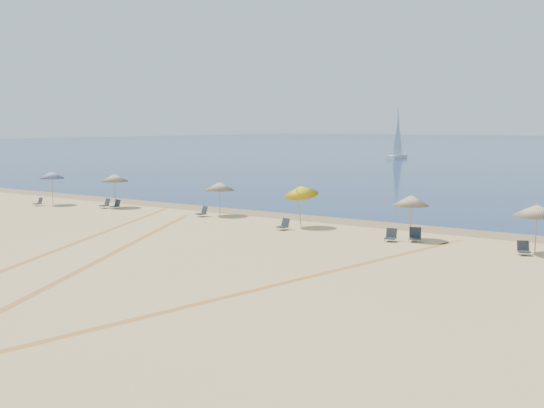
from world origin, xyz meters
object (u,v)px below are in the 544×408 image
Objects in this scene: umbrella_5 at (537,210)px; chair_7 at (524,249)px; umbrella_3 at (301,190)px; chair_1 at (105,204)px; chair_4 at (284,225)px; chair_5 at (391,236)px; umbrella_1 at (115,178)px; umbrella_2 at (220,186)px; chair_0 at (39,202)px; chair_2 at (116,205)px; chair_3 at (203,212)px; chair_6 at (415,235)px; sailboat_0 at (398,144)px; umbrella_4 at (411,200)px; umbrella_0 at (52,175)px.

chair_7 is at bearing -129.77° from umbrella_5.
umbrella_3 reaches higher than chair_1.
chair_5 is (6.60, -0.04, 0.00)m from chair_4.
umbrella_1 is at bearing -173.36° from chair_4.
umbrella_2 reaches higher than chair_0.
chair_4 is at bearing 169.20° from chair_5.
umbrella_2 reaches higher than chair_2.
chair_7 is at bearing 16.41° from chair_3.
chair_6 is at bearing 17.19° from chair_4.
chair_1 is 1.11× the size of chair_5.
chair_0 is at bearing 157.70° from chair_7.
umbrella_3 reaches higher than chair_4.
chair_3 is at bearing 19.23° from chair_1.
sailboat_0 is (-8.36, 78.22, 2.44)m from chair_1.
umbrella_3 reaches higher than umbrella_4.
umbrella_5 is (34.46, 0.35, -0.22)m from umbrella_0.
umbrella_5 is at bearing 14.92° from chair_1.
umbrella_5 is 3.27× the size of chair_5.
chair_1 is 1.09× the size of chair_4.
chair_1 reaches higher than chair_4.
chair_0 is at bearing -111.96° from umbrella_0.
chair_5 is at bearing 11.37° from chair_0.
chair_5 is at bearing -174.75° from umbrella_5.
chair_6 reaches higher than chair_2.
umbrella_1 is at bearing 165.03° from chair_5.
chair_5 is at bearing -10.99° from umbrella_2.
chair_0 is (-5.62, -2.46, -1.93)m from umbrella_1.
umbrella_0 reaches higher than chair_2.
chair_1 is at bearing 154.41° from chair_7.
umbrella_4 is at bearing 17.82° from chair_3.
chair_0 is at bearing -165.13° from chair_4.
umbrella_3 is (16.07, -0.38, 0.00)m from umbrella_1.
umbrella_3 is 3.32× the size of chair_1.
umbrella_0 is 28.70m from chair_6.
umbrella_2 is at bearing -75.53° from sailboat_0.
umbrella_0 is at bearing -164.20° from umbrella_1.
chair_6 is 1.12× the size of chair_7.
umbrella_1 is 8.60m from chair_3.
umbrella_0 is 34.11m from chair_7.
umbrella_0 is at bearing 168.96° from chair_5.
chair_3 reaches higher than chair_0.
chair_1 is at bearing 9.50° from umbrella_0.
umbrella_2 is 2.97× the size of chair_7.
umbrella_0 is at bearing -86.06° from sailboat_0.
umbrella_0 is 1.03× the size of umbrella_1.
chair_3 is at bearing -179.28° from chair_4.
umbrella_4 is 0.27× the size of sailboat_0.
chair_5 is (-6.93, -0.64, -1.78)m from umbrella_5.
chair_2 reaches higher than chair_7.
umbrella_0 is 3.50× the size of chair_4.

